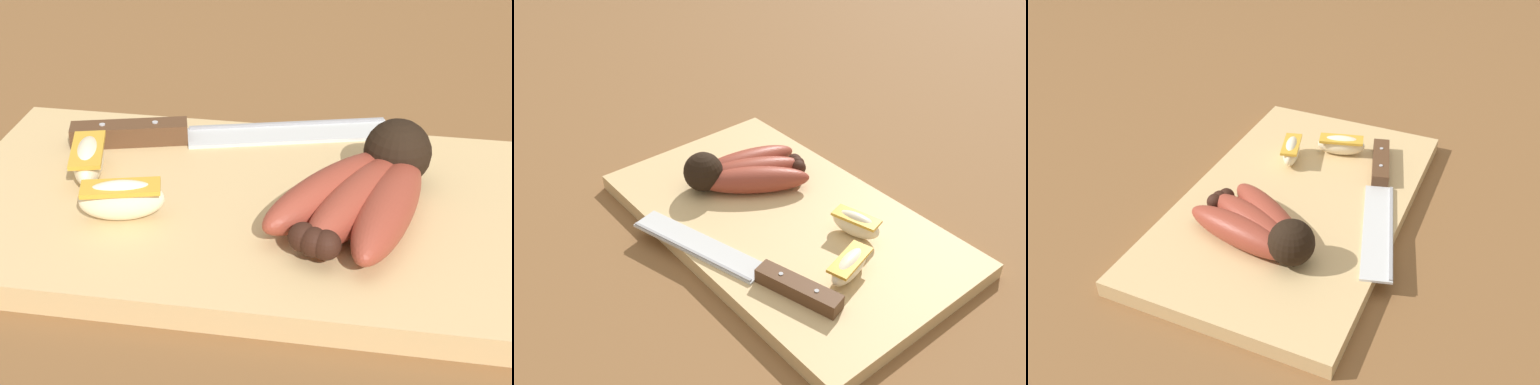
# 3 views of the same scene
# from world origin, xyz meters

# --- Properties ---
(ground_plane) EXTENTS (6.00, 6.00, 0.00)m
(ground_plane) POSITION_xyz_m (0.00, 0.00, 0.00)
(ground_plane) COLOR brown
(cutting_board) EXTENTS (0.46, 0.27, 0.02)m
(cutting_board) POSITION_xyz_m (0.02, 0.01, 0.01)
(cutting_board) COLOR tan
(cutting_board) RESTS_ON ground_plane
(banana_bunch) EXTENTS (0.13, 0.17, 0.05)m
(banana_bunch) POSITION_xyz_m (0.11, 0.00, 0.04)
(banana_bunch) COLOR black
(banana_bunch) RESTS_ON cutting_board
(chefs_knife) EXTENTS (0.28, 0.10, 0.02)m
(chefs_knife) POSITION_xyz_m (-0.05, 0.10, 0.03)
(chefs_knife) COLOR silver
(chefs_knife) RESTS_ON cutting_board
(apple_wedge_near) EXTENTS (0.04, 0.07, 0.03)m
(apple_wedge_near) POSITION_xyz_m (-0.11, 0.02, 0.04)
(apple_wedge_near) COLOR #F4E5C1
(apple_wedge_near) RESTS_ON cutting_board
(apple_wedge_middle) EXTENTS (0.07, 0.04, 0.03)m
(apple_wedge_middle) POSITION_xyz_m (-0.06, -0.04, 0.04)
(apple_wedge_middle) COLOR #F4E5C1
(apple_wedge_middle) RESTS_ON cutting_board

